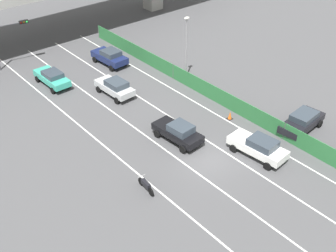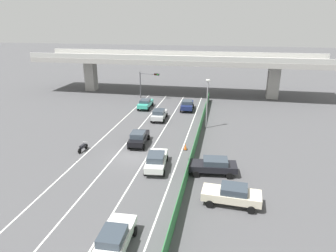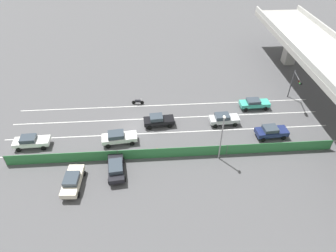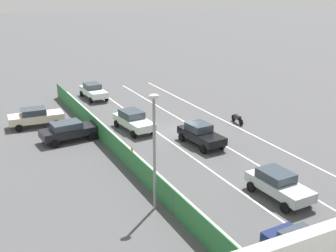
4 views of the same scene
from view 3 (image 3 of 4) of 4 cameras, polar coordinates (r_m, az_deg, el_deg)
The scene contains 18 objects.
ground_plane at distance 43.76m, azimuth -6.23°, elevation -0.08°, with size 300.00×300.00×0.00m, color #4C4C4F.
lane_line_left_edge at distance 47.93m, azimuth -0.21°, elevation 4.04°, with size 0.14×45.89×0.01m, color silver.
lane_line_mid_left at distance 45.14m, azimuth 0.08°, elevation 1.56°, with size 0.14×45.89×0.01m, color silver.
lane_line_mid_right at distance 42.44m, azimuth 0.42°, elevation -1.24°, with size 0.14×45.89×0.01m, color silver.
lane_line_right_edge at distance 39.86m, azimuth 0.80°, elevation -4.40°, with size 0.14×45.89×0.01m, color silver.
green_fence at distance 38.23m, azimuth 1.00°, elevation -5.08°, with size 0.10×41.99×1.57m.
car_sedan_silver at distance 44.26m, azimuth 10.59°, elevation 1.40°, with size 2.13×4.37×1.62m.
car_sedan_white at distance 43.64m, azimuth -24.73°, elevation -2.67°, with size 2.10×4.72×1.65m.
car_sedan_black at distance 43.24m, azimuth -1.87°, elevation 1.15°, with size 2.25×4.51×1.68m.
car_taxi_teal at distance 48.72m, azimuth 16.16°, elevation 4.21°, with size 2.02×4.64×1.54m.
car_hatchback_white at distance 40.79m, azimuth -9.42°, elevation -2.12°, with size 2.40×4.85×1.69m.
car_sedan_navy at distance 43.59m, azimuth 19.14°, elevation -0.97°, with size 2.30×4.48×1.68m.
motorcycle at distance 48.16m, azimuth -5.79°, elevation 4.66°, with size 0.60×1.95×0.93m.
parked_sedan_cream at distance 36.48m, azimuth -17.80°, elevation -9.93°, with size 4.76×2.26×1.66m.
parked_sedan_dark at distance 36.74m, azimuth -9.92°, elevation -7.83°, with size 4.79×2.42×1.59m.
traffic_light at distance 50.87m, azimuth 23.15°, elevation 7.69°, with size 3.88×0.92×4.98m.
street_lamp at distance 36.43m, azimuth 10.28°, elevation -1.42°, with size 0.60×0.36×6.75m.
traffic_cone at distance 39.27m, azimuth -2.10°, elevation -4.56°, with size 0.47×0.47×0.73m.
Camera 3 is at (34.23, 2.33, 27.16)m, focal length 31.88 mm.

